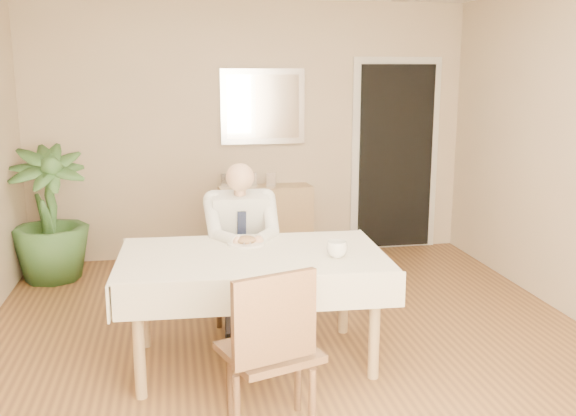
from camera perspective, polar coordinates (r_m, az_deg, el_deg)
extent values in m
plane|color=brown|center=(4.56, 0.80, -12.68)|extent=(5.00, 5.00, 0.00)
cube|color=#C6AF8F|center=(6.64, -3.31, 6.83)|extent=(4.50, 0.02, 2.60)
cube|color=#C6AF8F|center=(1.86, 15.90, -7.77)|extent=(4.50, 0.02, 2.60)
cube|color=silver|center=(1.83, 15.90, -3.14)|extent=(1.34, 0.02, 1.44)
cube|color=white|center=(1.85, 15.63, -2.98)|extent=(1.18, 0.02, 1.28)
cube|color=silver|center=(7.01, 9.47, 4.50)|extent=(0.96, 0.03, 2.10)
cube|color=black|center=(6.98, 9.55, 4.47)|extent=(0.80, 0.05, 1.95)
cube|color=silver|center=(6.61, -2.25, 8.99)|extent=(0.86, 0.03, 0.76)
cube|color=white|center=(6.59, -2.23, 8.98)|extent=(0.74, 0.02, 0.64)
cube|color=tan|center=(4.18, -3.21, -4.48)|extent=(1.63, 0.96, 0.04)
cube|color=#EEE6CA|center=(4.17, -3.21, -4.14)|extent=(1.74, 1.07, 0.01)
cube|color=#EEE6CA|center=(3.73, -2.24, -7.83)|extent=(1.70, 0.08, 0.22)
cube|color=#EEE6CA|center=(4.68, -3.95, -3.69)|extent=(1.70, 0.08, 0.22)
cube|color=#EEE6CA|center=(4.19, -14.86, -5.98)|extent=(0.05, 1.00, 0.22)
cube|color=#EEE6CA|center=(4.38, 7.94, -4.89)|extent=(0.05, 1.00, 0.22)
cylinder|color=tan|center=(3.94, -13.12, -11.60)|extent=(0.07, 0.07, 0.70)
cylinder|color=tan|center=(4.11, 7.69, -10.35)|extent=(0.07, 0.07, 0.70)
cylinder|color=tan|center=(4.63, -12.70, -7.93)|extent=(0.07, 0.07, 0.70)
cylinder|color=tan|center=(4.77, 4.97, -7.03)|extent=(0.07, 0.07, 0.70)
cube|color=#442917|center=(5.02, -4.29, -4.98)|extent=(0.46, 0.46, 0.04)
cube|color=#442917|center=(5.14, -4.56, -1.64)|extent=(0.43, 0.07, 0.43)
cylinder|color=#442917|center=(4.91, -6.17, -8.25)|extent=(0.04, 0.04, 0.42)
cylinder|color=#442917|center=(4.95, -1.89, -8.03)|extent=(0.04, 0.04, 0.42)
cylinder|color=#442917|center=(5.25, -6.47, -6.87)|extent=(0.04, 0.04, 0.42)
cylinder|color=#442917|center=(5.29, -2.47, -6.68)|extent=(0.04, 0.04, 0.42)
cube|color=#442917|center=(3.46, -1.71, -12.67)|extent=(0.57, 0.57, 0.04)
cube|color=#442917|center=(3.17, -1.18, -9.82)|extent=(0.44, 0.19, 0.45)
cylinder|color=#442917|center=(3.38, -4.58, -17.96)|extent=(0.04, 0.04, 0.44)
cylinder|color=#442917|center=(3.43, 2.17, -17.43)|extent=(0.04, 0.04, 0.44)
cylinder|color=#442917|center=(3.72, -5.19, -14.99)|extent=(0.04, 0.04, 0.44)
cylinder|color=#442917|center=(3.77, 0.87, -14.57)|extent=(0.04, 0.04, 0.44)
cube|color=silver|center=(4.90, -4.30, -1.63)|extent=(0.42, 0.31, 0.55)
cube|color=black|center=(4.79, -4.14, -2.33)|extent=(0.07, 0.08, 0.36)
cylinder|color=tan|center=(4.80, -4.30, 1.55)|extent=(0.09, 0.09, 0.08)
sphere|color=tan|center=(4.75, -4.29, 2.74)|extent=(0.21, 0.21, 0.21)
cube|color=black|center=(4.76, -5.21, -4.99)|extent=(0.13, 0.42, 0.13)
cube|color=black|center=(4.78, -2.81, -4.88)|extent=(0.13, 0.42, 0.13)
cube|color=black|center=(4.69, -4.94, -9.02)|extent=(0.11, 0.12, 0.45)
cube|color=black|center=(4.71, -2.49, -8.89)|extent=(0.11, 0.12, 0.45)
cube|color=black|center=(4.71, -4.83, -11.44)|extent=(0.11, 0.26, 0.07)
cube|color=black|center=(4.73, -2.36, -11.30)|extent=(0.11, 0.26, 0.07)
cylinder|color=white|center=(4.39, -3.74, -3.13)|extent=(0.26, 0.26, 0.02)
ellipsoid|color=brown|center=(4.38, -3.75, -2.86)|extent=(0.14, 0.14, 0.06)
cylinder|color=silver|center=(4.33, -3.13, -3.10)|extent=(0.01, 0.13, 0.01)
cylinder|color=silver|center=(4.32, -4.18, -3.15)|extent=(0.01, 0.13, 0.01)
imported|color=white|center=(4.08, 4.38, -3.67)|extent=(0.15, 0.15, 0.10)
cube|color=tan|center=(6.63, -1.98, -1.27)|extent=(0.96, 0.39, 0.75)
cube|color=silver|center=(6.52, -5.55, 2.46)|extent=(0.10, 0.02, 0.14)
cube|color=silver|center=(6.58, -3.23, 2.59)|extent=(0.10, 0.02, 0.14)
cube|color=silver|center=(6.55, -1.53, 2.55)|extent=(0.10, 0.02, 0.14)
imported|color=#335B29|center=(6.27, -20.50, -0.52)|extent=(0.85, 0.85, 1.25)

